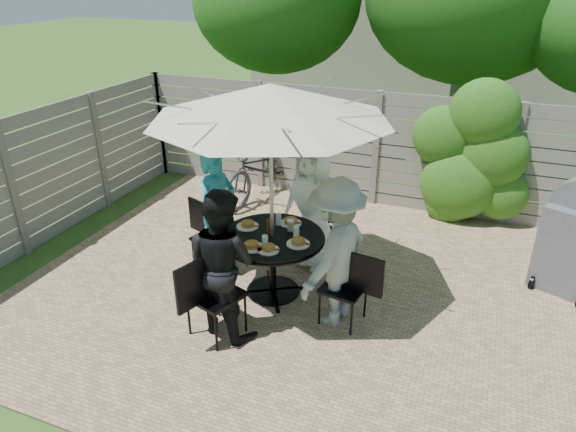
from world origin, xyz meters
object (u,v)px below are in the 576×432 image
at_px(glass_back, 278,219).
at_px(plate_right, 298,242).
at_px(person_back, 313,206).
at_px(syrup_jug, 271,226).
at_px(person_left, 218,214).
at_px(person_front, 222,263).
at_px(plate_back, 291,222).
at_px(umbrella, 270,102).
at_px(bicycle, 262,168).
at_px(bbq_grill, 575,241).
at_px(chair_front, 216,311).
at_px(chair_left, 213,250).
at_px(coffee_cup, 291,226).
at_px(plate_front, 252,246).
at_px(patio_table, 272,253).
at_px(person_right, 335,253).
at_px(plate_left, 248,225).
at_px(chair_back, 318,242).
at_px(plate_extra, 268,249).
at_px(glass_right, 296,233).
at_px(chair_right, 344,301).
at_px(glass_front, 265,241).

bearing_deg(glass_back, plate_right, -43.70).
bearing_deg(person_back, syrup_jug, -94.40).
bearing_deg(person_left, person_front, -135.00).
bearing_deg(plate_back, person_back, 75.49).
bearing_deg(umbrella, glass_back, 97.49).
bearing_deg(bicycle, bbq_grill, -5.48).
height_order(umbrella, chair_front, umbrella).
bearing_deg(chair_left, syrup_jug, 9.36).
bearing_deg(chair_left, coffee_cup, 17.89).
xyz_separation_m(person_left, plate_front, (0.71, -0.56, -0.01)).
relative_size(person_back, plate_front, 6.42).
bearing_deg(bicycle, patio_table, -53.84).
xyz_separation_m(chair_left, person_front, (0.73, -1.05, 0.54)).
height_order(person_front, bbq_grill, person_front).
xyz_separation_m(person_right, plate_left, (-1.15, 0.30, -0.03)).
relative_size(person_back, person_front, 1.03).
bearing_deg(plate_back, chair_left, -174.14).
distance_m(plate_right, bicycle, 3.15).
bearing_deg(person_right, patio_table, -90.00).
height_order(chair_back, coffee_cup, coffee_cup).
bearing_deg(patio_table, syrup_jug, 125.68).
bearing_deg(plate_extra, bicycle, 115.45).
bearing_deg(chair_left, glass_back, 23.00).
distance_m(person_right, plate_right, 0.47).
bearing_deg(plate_extra, chair_left, 150.72).
distance_m(chair_back, chair_left, 1.36).
bearing_deg(plate_back, chair_front, -104.57).
height_order(plate_extra, glass_right, glass_right).
height_order(chair_back, plate_extra, chair_back).
relative_size(patio_table, chair_right, 1.61).
distance_m(umbrella, plate_front, 1.54).
distance_m(person_back, chair_front, 1.87).
relative_size(chair_front, plate_extra, 4.16).
bearing_deg(umbrella, plate_front, -104.51).
height_order(chair_front, plate_back, chair_front).
xyz_separation_m(person_back, chair_front, (-0.45, -1.74, -0.53)).
height_order(glass_front, bbq_grill, bbq_grill).
height_order(chair_back, plate_front, chair_back).
relative_size(chair_front, syrup_jug, 6.24).
relative_size(person_front, bbq_grill, 1.14).
xyz_separation_m(chair_right, plate_right, (-0.59, 0.15, 0.53)).
bearing_deg(coffee_cup, plate_extra, -95.77).
relative_size(plate_left, bbq_grill, 0.18).
relative_size(chair_front, coffee_cup, 8.33).
xyz_separation_m(plate_right, bicycle, (-1.64, 2.68, -0.29)).
bearing_deg(coffee_cup, plate_right, -54.75).
xyz_separation_m(patio_table, plate_extra, (0.10, -0.34, 0.26)).
bearing_deg(patio_table, plate_extra, -73.55).
distance_m(patio_table, plate_left, 0.44).
height_order(patio_table, bicycle, bicycle).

